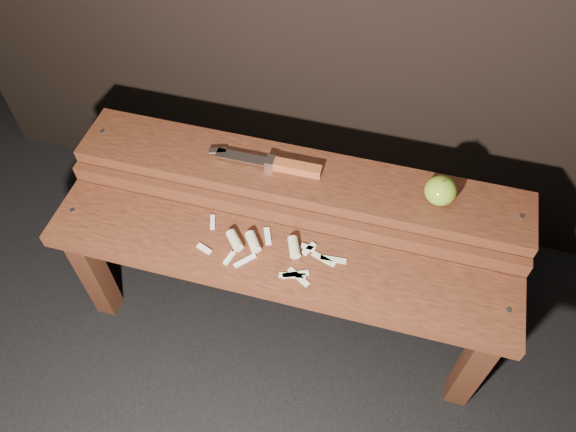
% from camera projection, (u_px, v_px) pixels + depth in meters
% --- Properties ---
extents(ground, '(60.00, 60.00, 0.00)m').
position_uv_depth(ground, '(283.00, 318.00, 1.75)').
color(ground, black).
extents(bench_front_tier, '(1.20, 0.20, 0.42)m').
position_uv_depth(bench_front_tier, '(276.00, 275.00, 1.44)').
color(bench_front_tier, '#391A0E').
rests_on(bench_front_tier, ground).
extents(bench_rear_tier, '(1.20, 0.21, 0.50)m').
position_uv_depth(bench_rear_tier, '(298.00, 194.00, 1.52)').
color(bench_rear_tier, '#391A0E').
rests_on(bench_rear_tier, ground).
extents(apple, '(0.08, 0.08, 0.08)m').
position_uv_depth(apple, '(440.00, 191.00, 1.37)').
color(apple, olive).
rests_on(apple, bench_rear_tier).
extents(knife, '(0.31, 0.04, 0.03)m').
position_uv_depth(knife, '(283.00, 165.00, 1.45)').
color(knife, '#964320').
rests_on(knife, bench_rear_tier).
extents(apple_scraps, '(0.37, 0.15, 0.03)m').
position_uv_depth(apple_scraps, '(265.00, 247.00, 1.40)').
color(apple_scraps, beige).
rests_on(apple_scraps, bench_front_tier).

